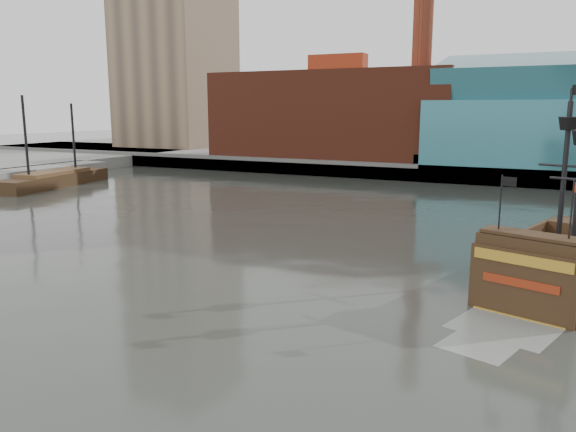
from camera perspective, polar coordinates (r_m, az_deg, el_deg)
The scene contains 6 objects.
ground at distance 28.06m, azimuth -7.15°, elevation -11.84°, with size 400.00×400.00×0.00m, color #262924.
promenade_far at distance 114.87m, azimuth 18.95°, elevation 5.37°, with size 220.00×60.00×2.00m, color slate.
seawall at distance 85.79m, azimuth 16.38°, elevation 4.05°, with size 220.00×1.00×2.60m, color #4C4C49.
skyline at distance 107.39m, azimuth 22.10°, elevation 17.44°, with size 149.00×45.00×62.00m.
pirate_ship at distance 37.95m, azimuth 25.98°, elevation -4.92°, with size 9.94×18.27×13.11m.
docked_vessel at distance 85.93m, azimuth -22.66°, elevation 3.35°, with size 7.45×19.74×13.12m.
Camera 1 is at (14.39, -21.54, 10.77)m, focal length 35.00 mm.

